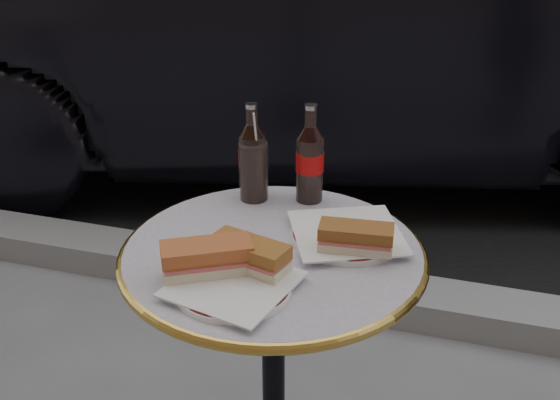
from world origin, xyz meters
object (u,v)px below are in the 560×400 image
(bistro_table, at_px, (274,391))
(cola_bottle_right, at_px, (310,153))
(cola_glass, at_px, (254,171))
(plate_right, at_px, (347,236))
(cola_bottle_left, at_px, (252,150))
(plate_left, at_px, (233,288))
(parked_car, at_px, (331,18))

(bistro_table, xyz_separation_m, cola_bottle_right, (0.01, 0.24, 0.48))
(bistro_table, relative_size, cola_glass, 5.34)
(plate_right, height_order, cola_bottle_left, cola_bottle_left)
(plate_left, relative_size, cola_bottle_left, 0.96)
(plate_left, bearing_deg, cola_glass, 102.91)
(parked_car, bearing_deg, cola_bottle_left, 173.29)
(cola_bottle_left, xyz_separation_m, cola_bottle_right, (0.13, 0.02, 0.00))
(cola_bottle_left, relative_size, cola_glass, 1.63)
(cola_bottle_right, height_order, parked_car, parked_car)
(cola_bottle_left, xyz_separation_m, parked_car, (-0.26, 1.94, -0.10))
(plate_left, bearing_deg, bistro_table, 80.89)
(plate_right, bearing_deg, parked_car, 103.93)
(parked_car, bearing_deg, bistro_table, 175.56)
(plate_left, distance_m, cola_bottle_left, 0.41)
(cola_bottle_left, distance_m, parked_car, 1.96)
(bistro_table, height_order, plate_right, plate_right)
(plate_left, bearing_deg, cola_bottle_right, 84.59)
(bistro_table, xyz_separation_m, plate_left, (-0.03, -0.16, 0.37))
(plate_right, xyz_separation_m, cola_bottle_right, (-0.12, 0.15, 0.11))
(cola_bottle_left, height_order, cola_bottle_right, cola_bottle_right)
(cola_bottle_right, bearing_deg, plate_left, -95.41)
(bistro_table, relative_size, plate_left, 3.41)
(bistro_table, xyz_separation_m, cola_glass, (-0.11, 0.21, 0.43))
(plate_left, bearing_deg, parked_car, 98.71)
(cola_glass, bearing_deg, cola_bottle_left, 115.77)
(plate_left, xyz_separation_m, parked_car, (-0.36, 2.32, 0.00))
(bistro_table, distance_m, cola_glass, 0.50)
(parked_car, bearing_deg, plate_left, 174.26)
(plate_left, xyz_separation_m, plate_right, (0.16, 0.25, 0.00))
(cola_bottle_left, bearing_deg, cola_glass, -64.23)
(plate_right, relative_size, cola_bottle_left, 1.03)
(plate_right, distance_m, cola_glass, 0.28)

